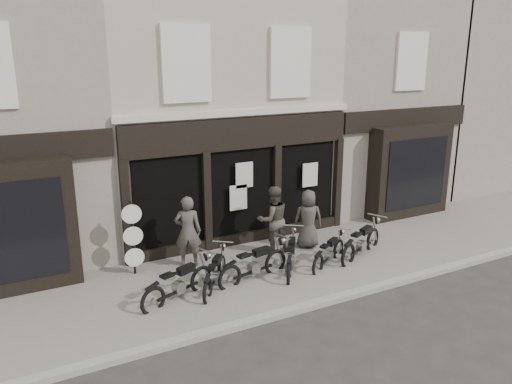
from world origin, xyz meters
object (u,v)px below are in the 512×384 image
motorcycle_1 (215,276)px  motorcycle_5 (361,245)px  motorcycle_3 (291,258)px  motorcycle_4 (329,255)px  advert_sign_post (133,242)px  man_left (188,231)px  man_centre (273,219)px  man_right (308,219)px  motorcycle_2 (254,267)px  motorcycle_0 (179,286)px

motorcycle_1 → motorcycle_5: size_ratio=0.82×
motorcycle_3 → motorcycle_5: motorcycle_5 is taller
motorcycle_4 → advert_sign_post: advert_sign_post is taller
man_left → man_centre: 2.50m
motorcycle_4 → motorcycle_5: (1.16, 0.05, 0.06)m
man_right → motorcycle_5: bearing=151.0°
man_left → advert_sign_post: bearing=17.7°
motorcycle_5 → man_centre: man_centre is taller
advert_sign_post → motorcycle_2: bearing=-24.7°
motorcycle_1 → man_left: bearing=42.9°
motorcycle_1 → man_right: 3.69m
man_centre → man_right: (1.10, -0.16, -0.11)m
motorcycle_3 → man_right: man_right is taller
motorcycle_4 → man_right: 1.45m
motorcycle_1 → motorcycle_4: motorcycle_1 is taller
motorcycle_5 → man_left: man_left is taller
motorcycle_1 → man_left: man_left is taller
motorcycle_2 → motorcycle_1: bearing=164.9°
motorcycle_4 → man_right: man_right is taller
motorcycle_0 → man_left: 1.98m
motorcycle_2 → man_right: (2.40, 1.17, 0.57)m
motorcycle_3 → man_left: bearing=93.7°
motorcycle_2 → man_left: size_ratio=1.12×
motorcycle_3 → motorcycle_4: motorcycle_3 is taller
motorcycle_5 → man_right: 1.69m
man_centre → advert_sign_post: (-3.93, 0.34, -0.08)m
motorcycle_0 → motorcycle_2: 2.06m
motorcycle_2 → motorcycle_3: bearing=-8.6°
man_centre → man_right: 1.12m
motorcycle_2 → man_centre: bearing=33.4°
motorcycle_1 → man_left: size_ratio=0.88×
motorcycle_1 → motorcycle_5: 4.46m
man_centre → motorcycle_0: bearing=28.0°
motorcycle_0 → advert_sign_post: advert_sign_post is taller
motorcycle_1 → man_right: (3.46, 1.12, 0.60)m
motorcycle_4 → motorcycle_0: bearing=150.7°
motorcycle_1 → motorcycle_5: (4.46, -0.13, 0.04)m
motorcycle_1 → advert_sign_post: size_ratio=0.83×
motorcycle_1 → motorcycle_4: (3.30, -0.18, -0.02)m
man_right → motorcycle_4: bearing=105.4°
motorcycle_0 → motorcycle_5: bearing=-21.0°
motorcycle_5 → man_right: (-1.00, 1.25, 0.56)m
motorcycle_3 → motorcycle_0: bearing=129.0°
motorcycle_0 → motorcycle_4: motorcycle_0 is taller
motorcycle_5 → man_left: (-4.59, 1.60, 0.67)m
motorcycle_2 → man_right: man_right is taller
motorcycle_1 → motorcycle_3: bearing=-51.8°
motorcycle_2 → motorcycle_3: 1.15m
advert_sign_post → motorcycle_4: bearing=-12.5°
motorcycle_1 → motorcycle_4: size_ratio=0.99×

